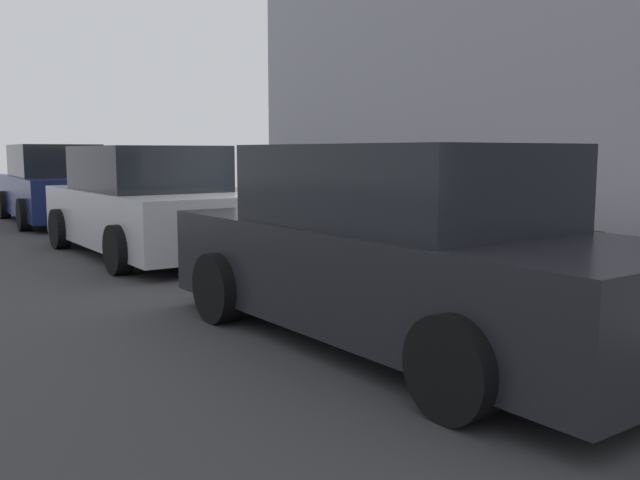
{
  "coord_description": "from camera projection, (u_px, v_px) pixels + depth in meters",
  "views": [
    {
      "loc": [
        -7.61,
        5.07,
        1.56
      ],
      "look_at": [
        -0.81,
        0.55,
        0.51
      ],
      "focal_mm": 39.08,
      "sensor_mm": 36.0,
      "label": 1
    }
  ],
  "objects": [
    {
      "name": "suitcase_black_7",
      "position": [
        338.0,
        235.0,
        9.69
      ],
      "size": [
        0.39,
        0.27,
        0.56
      ],
      "color": "black",
      "rests_on": "sidewalk_curb"
    },
    {
      "name": "suitcase_maroon_1",
      "position": [
        533.0,
        267.0,
        7.0
      ],
      "size": [
        0.51,
        0.28,
        0.71
      ],
      "color": "maroon",
      "rests_on": "sidewalk_curb"
    },
    {
      "name": "suitcase_silver_3",
      "position": [
        456.0,
        249.0,
        7.92
      ],
      "size": [
        0.5,
        0.2,
        0.83
      ],
      "color": "#9EA0A8",
      "rests_on": "sidewalk_curb"
    },
    {
      "name": "suitcase_red_5",
      "position": [
        389.0,
        238.0,
        8.79
      ],
      "size": [
        0.4,
        0.26,
        0.89
      ],
      "color": "red",
      "rests_on": "sidewalk_curb"
    },
    {
      "name": "ground_plane",
      "position": [
        321.0,
        269.0,
        9.27
      ],
      "size": [
        40.0,
        40.0,
        0.0
      ],
      "primitive_type": "plane",
      "color": "#333335"
    },
    {
      "name": "suitcase_olive_4",
      "position": [
        419.0,
        243.0,
        8.37
      ],
      "size": [
        0.45,
        0.24,
        0.68
      ],
      "color": "#59601E",
      "rests_on": "sidewalk_curb"
    },
    {
      "name": "suitcase_maroon_8",
      "position": [
        323.0,
        224.0,
        10.14
      ],
      "size": [
        0.42,
        0.23,
        0.78
      ],
      "color": "maroon",
      "rests_on": "sidewalk_curb"
    },
    {
      "name": "fire_hydrant",
      "position": [
        291.0,
        217.0,
        10.86
      ],
      "size": [
        0.39,
        0.21,
        0.76
      ],
      "color": "red",
      "rests_on": "sidewalk_curb"
    },
    {
      "name": "parked_car_navy_2",
      "position": [
        55.0,
        186.0,
        15.26
      ],
      "size": [
        4.83,
        2.1,
        1.7
      ],
      "color": "#141E4C",
      "rests_on": "ground_plane"
    },
    {
      "name": "sidewalk_curb",
      "position": [
        457.0,
        249.0,
        10.63
      ],
      "size": [
        18.0,
        5.0,
        0.14
      ],
      "primitive_type": "cube",
      "color": "#9E9B93",
      "rests_on": "ground_plane"
    },
    {
      "name": "bollard_post",
      "position": [
        267.0,
        212.0,
        11.18
      ],
      "size": [
        0.16,
        0.16,
        0.89
      ],
      "primitive_type": "cylinder",
      "color": "brown",
      "rests_on": "sidewalk_curb"
    },
    {
      "name": "suitcase_teal_2",
      "position": [
        493.0,
        255.0,
        7.47
      ],
      "size": [
        0.4,
        0.23,
        0.85
      ],
      "color": "#0F606B",
      "rests_on": "sidewalk_curb"
    },
    {
      "name": "parked_car_charcoal_0",
      "position": [
        399.0,
        251.0,
        5.62
      ],
      "size": [
        4.74,
        2.11,
        1.61
      ],
      "color": "black",
      "rests_on": "ground_plane"
    },
    {
      "name": "suitcase_black_0",
      "position": [
        585.0,
        268.0,
        6.57
      ],
      "size": [
        0.41,
        0.21,
        0.69
      ],
      "color": "black",
      "rests_on": "sidewalk_curb"
    },
    {
      "name": "parked_car_silver_1",
      "position": [
        148.0,
        204.0,
        10.43
      ],
      "size": [
        4.68,
        2.12,
        1.63
      ],
      "color": "#B2B5BA",
      "rests_on": "ground_plane"
    },
    {
      "name": "suitcase_navy_6",
      "position": [
        367.0,
        233.0,
        9.28
      ],
      "size": [
        0.5,
        0.26,
        0.86
      ],
      "color": "navy",
      "rests_on": "sidewalk_curb"
    }
  ]
}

